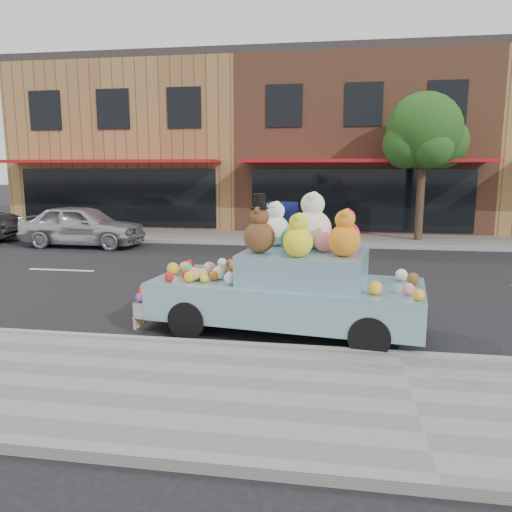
# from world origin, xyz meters

# --- Properties ---
(ground) EXTENTS (120.00, 120.00, 0.00)m
(ground) POSITION_xyz_m (0.00, 0.00, 0.00)
(ground) COLOR black
(ground) RESTS_ON ground
(near_sidewalk) EXTENTS (60.00, 3.00, 0.12)m
(near_sidewalk) POSITION_xyz_m (0.00, -6.50, 0.06)
(near_sidewalk) COLOR gray
(near_sidewalk) RESTS_ON ground
(far_sidewalk) EXTENTS (60.00, 3.00, 0.12)m
(far_sidewalk) POSITION_xyz_m (0.00, 6.50, 0.06)
(far_sidewalk) COLOR gray
(far_sidewalk) RESTS_ON ground
(near_kerb) EXTENTS (60.00, 0.12, 0.13)m
(near_kerb) POSITION_xyz_m (0.00, -5.00, 0.07)
(near_kerb) COLOR gray
(near_kerb) RESTS_ON ground
(far_kerb) EXTENTS (60.00, 0.12, 0.13)m
(far_kerb) POSITION_xyz_m (0.00, 5.00, 0.07)
(far_kerb) COLOR gray
(far_kerb) RESTS_ON ground
(storefront_left) EXTENTS (10.00, 9.80, 7.30)m
(storefront_left) POSITION_xyz_m (-10.00, 11.97, 3.64)
(storefront_left) COLOR olive
(storefront_left) RESTS_ON ground
(storefront_mid) EXTENTS (10.00, 9.80, 7.30)m
(storefront_mid) POSITION_xyz_m (0.00, 11.97, 3.64)
(storefront_mid) COLOR brown
(storefront_mid) RESTS_ON ground
(street_tree) EXTENTS (3.00, 2.70, 5.22)m
(street_tree) POSITION_xyz_m (2.03, 6.55, 3.69)
(street_tree) COLOR #38281C
(street_tree) RESTS_ON ground
(car_silver) EXTENTS (4.23, 1.79, 1.42)m
(car_silver) POSITION_xyz_m (-9.43, 3.87, 0.71)
(car_silver) COLOR #B1B1B6
(car_silver) RESTS_ON ground
(art_car) EXTENTS (4.67, 2.30, 2.27)m
(art_car) POSITION_xyz_m (-1.64, -3.97, 0.82)
(art_car) COLOR black
(art_car) RESTS_ON ground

